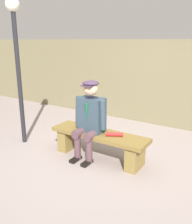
# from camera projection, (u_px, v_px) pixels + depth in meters

# --- Properties ---
(ground_plane) EXTENTS (30.00, 30.00, 0.00)m
(ground_plane) POSITION_uv_depth(u_px,v_px,m) (99.00, 157.00, 4.25)
(ground_plane) COLOR gray
(bench) EXTENTS (1.71, 0.47, 0.46)m
(bench) POSITION_uv_depth(u_px,v_px,m) (99.00, 141.00, 4.16)
(bench) COLOR brown
(bench) RESTS_ON ground
(seated_man) EXTENTS (0.60, 0.57, 1.33)m
(seated_man) POSITION_uv_depth(u_px,v_px,m) (90.00, 116.00, 4.08)
(seated_man) COLOR #2E3F4C
(seated_man) RESTS_ON ground
(rolled_magazine) EXTENTS (0.28, 0.19, 0.07)m
(rolled_magazine) POSITION_uv_depth(u_px,v_px,m) (115.00, 134.00, 3.95)
(rolled_magazine) COLOR #B21E1E
(rolled_magazine) RESTS_ON bench
(stadium_wall) EXTENTS (12.00, 0.24, 1.98)m
(stadium_wall) POSITION_uv_depth(u_px,v_px,m) (151.00, 82.00, 5.84)
(stadium_wall) COLOR #70684A
(stadium_wall) RESTS_ON ground
(lamp_post) EXTENTS (0.25, 0.25, 2.67)m
(lamp_post) POSITION_uv_depth(u_px,v_px,m) (16.00, 46.00, 4.39)
(lamp_post) COLOR black
(lamp_post) RESTS_ON ground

